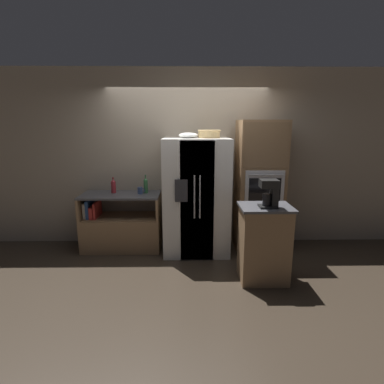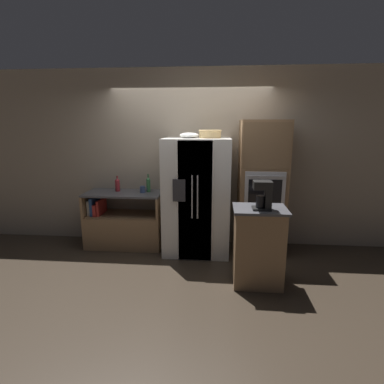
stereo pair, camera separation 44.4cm
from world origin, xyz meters
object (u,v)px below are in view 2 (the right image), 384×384
Objects in this scene: wicker_basket at (210,134)px; bottle_tall at (148,184)px; bottle_short at (117,184)px; refrigerator at (197,196)px; coffee_maker at (264,194)px; fruit_bowl at (189,135)px; wall_oven at (261,188)px; mug at (143,189)px.

bottle_tall is (-0.98, 0.13, -0.80)m from wicker_basket.
bottle_short is at bearing 174.53° from wicker_basket.
coffee_maker is (0.85, -0.99, 0.29)m from refrigerator.
coffee_maker is (0.97, -1.04, -0.63)m from fruit_bowl.
wall_oven is 6.00× the size of wicker_basket.
refrigerator is at bearing -8.34° from bottle_short.
wicker_basket is 1.27m from bottle_tall.
coffee_maker is at bearing -96.44° from wall_oven.
refrigerator is at bearing 130.48° from coffee_maker.
coffee_maker is at bearing -57.57° from wicker_basket.
bottle_short is 2.46m from coffee_maker.
bottle_short is at bearing 151.11° from coffee_maker.
bottle_tall reaches higher than mug.
wall_oven reaches higher than mug.
wall_oven reaches higher than coffee_maker.
bottle_short is (-1.48, 0.14, -0.81)m from wicker_basket.
refrigerator is 5.19× the size of coffee_maker.
wall_oven reaches higher than wicker_basket.
coffee_maker is at bearing -35.66° from bottle_tall.
wicker_basket is 1.16× the size of fruit_bowl.
bottle_tall is (-1.76, 0.10, 0.01)m from wall_oven.
refrigerator is 0.98m from wall_oven.
fruit_bowl is at bearing -11.36° from bottle_tall.
fruit_bowl reaches higher than bottle_tall.
mug is at bearing 147.04° from coffee_maker.
mug is (-1.05, 0.07, -0.87)m from wicker_basket.
fruit_bowl is 1.16× the size of bottle_short.
wicker_basket is (-0.78, -0.03, 0.80)m from wall_oven.
bottle_short is at bearing 177.15° from wall_oven.
mug is (0.43, -0.07, -0.06)m from bottle_short.
fruit_bowl is at bearing -178.34° from wall_oven.
wicker_basket is 1.17× the size of bottle_tall.
wall_oven is 2.27m from bottle_short.
fruit_bowl is 1.55m from coffee_maker.
coffee_maker is at bearing -49.52° from refrigerator.
bottle_tall is at bearing 144.34° from coffee_maker.
bottle_short is (-1.18, 0.14, -0.79)m from fruit_bowl.
fruit_bowl reaches higher than coffee_maker.
wall_oven is at bearing 4.55° from refrigerator.
bottle_tall is at bearing 168.64° from fruit_bowl.
refrigerator is 0.96m from wicker_basket.
fruit_bowl reaches higher than mug.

